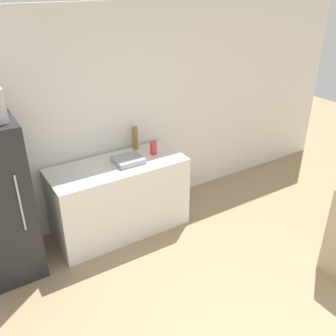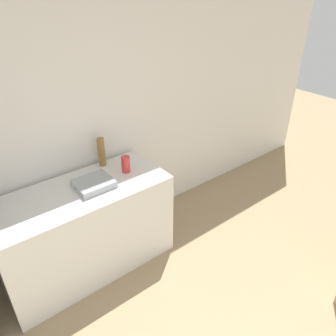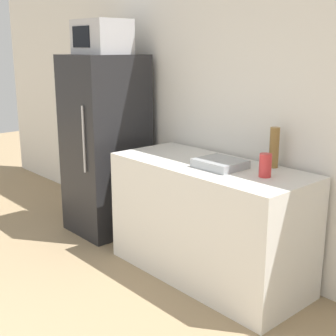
{
  "view_description": "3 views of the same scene",
  "coord_description": "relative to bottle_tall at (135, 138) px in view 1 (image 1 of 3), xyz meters",
  "views": [
    {
      "loc": [
        -1.39,
        -0.78,
        2.83
      ],
      "look_at": [
        0.47,
        2.19,
        1.02
      ],
      "focal_mm": 40.0,
      "sensor_mm": 36.0,
      "label": 1
    },
    {
      "loc": [
        -0.7,
        0.43,
        2.54
      ],
      "look_at": [
        0.71,
        2.22,
        1.18
      ],
      "focal_mm": 35.0,
      "sensor_mm": 36.0,
      "label": 2
    },
    {
      "loc": [
        2.46,
        0.3,
        1.75
      ],
      "look_at": [
        0.23,
        2.3,
        0.97
      ],
      "focal_mm": 50.0,
      "sensor_mm": 36.0,
      "label": 3
    }
  ],
  "objects": [
    {
      "name": "wall_back",
      "position": [
        -0.53,
        0.14,
        0.25
      ],
      "size": [
        8.0,
        0.06,
        2.6
      ],
      "primitive_type": "cube",
      "color": "white",
      "rests_on": "ground_plane"
    },
    {
      "name": "counter",
      "position": [
        -0.38,
        -0.27,
        -0.6
      ],
      "size": [
        1.58,
        0.68,
        0.9
      ],
      "primitive_type": "cube",
      "color": "silver",
      "rests_on": "ground_plane"
    },
    {
      "name": "sink_basin",
      "position": [
        -0.25,
        -0.29,
        -0.12
      ],
      "size": [
        0.33,
        0.29,
        0.06
      ],
      "primitive_type": "cube",
      "color": "#9EA3A8",
      "rests_on": "counter"
    },
    {
      "name": "bottle_tall",
      "position": [
        0.0,
        0.0,
        0.0
      ],
      "size": [
        0.07,
        0.07,
        0.29
      ],
      "primitive_type": "cylinder",
      "color": "olive",
      "rests_on": "counter"
    },
    {
      "name": "bottle_short",
      "position": [
        0.12,
        -0.25,
        -0.07
      ],
      "size": [
        0.08,
        0.08,
        0.16
      ],
      "primitive_type": "cylinder",
      "color": "red",
      "rests_on": "counter"
    }
  ]
}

